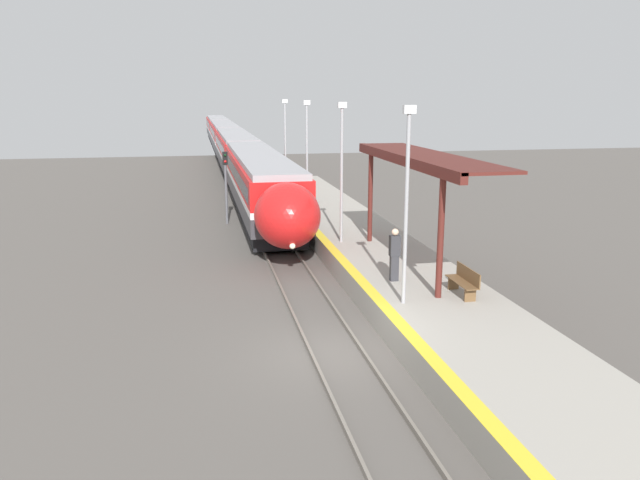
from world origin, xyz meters
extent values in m
plane|color=#56514C|center=(0.00, 0.00, 0.00)|extent=(120.00, 120.00, 0.00)
cube|color=slate|center=(-0.72, 0.00, 0.07)|extent=(0.08, 90.00, 0.15)
cube|color=slate|center=(0.72, 0.00, 0.07)|extent=(0.08, 90.00, 0.15)
cube|color=black|center=(0.00, 20.22, 0.60)|extent=(2.50, 18.35, 0.76)
cube|color=#38383D|center=(0.00, 20.22, 1.41)|extent=(2.84, 19.95, 0.86)
cube|color=white|center=(0.00, 20.22, 1.99)|extent=(2.86, 19.95, 0.30)
cube|color=red|center=(0.00, 20.22, 2.79)|extent=(2.84, 19.95, 1.30)
cube|color=black|center=(0.00, 20.22, 2.72)|extent=(2.87, 18.35, 0.72)
cube|color=#9E9EA3|center=(0.00, 20.22, 3.59)|extent=(2.56, 19.95, 0.30)
cylinder|color=black|center=(-0.72, 12.94, 0.43)|extent=(0.12, 0.85, 0.85)
cylinder|color=black|center=(0.72, 12.94, 0.43)|extent=(0.12, 0.85, 0.85)
cylinder|color=black|center=(-0.72, 15.14, 0.43)|extent=(0.12, 0.85, 0.85)
cylinder|color=black|center=(0.72, 15.14, 0.43)|extent=(0.12, 0.85, 0.85)
cylinder|color=black|center=(-0.72, 25.31, 0.43)|extent=(0.12, 0.85, 0.85)
cylinder|color=black|center=(0.72, 25.31, 0.43)|extent=(0.12, 0.85, 0.85)
cylinder|color=black|center=(-0.72, 27.51, 0.43)|extent=(0.12, 0.85, 0.85)
cylinder|color=black|center=(0.72, 27.51, 0.43)|extent=(0.12, 0.85, 0.85)
ellipsoid|color=red|center=(0.00, 9.09, 2.21)|extent=(2.73, 3.49, 2.71)
ellipsoid|color=black|center=(0.00, 8.65, 2.65)|extent=(1.99, 2.04, 1.38)
sphere|color=#F9F4CC|center=(0.00, 7.78, 1.23)|extent=(0.24, 0.24, 0.24)
cube|color=black|center=(0.00, 40.97, 0.60)|extent=(2.50, 18.35, 0.76)
cube|color=#38383D|center=(0.00, 40.97, 1.41)|extent=(2.84, 19.95, 0.86)
cube|color=white|center=(0.00, 40.97, 1.99)|extent=(2.86, 19.95, 0.30)
cube|color=red|center=(0.00, 40.97, 2.79)|extent=(2.84, 19.95, 1.30)
cube|color=black|center=(0.00, 40.97, 2.72)|extent=(2.87, 18.35, 0.72)
cube|color=#9E9EA3|center=(0.00, 40.97, 3.59)|extent=(2.56, 19.95, 0.30)
cylinder|color=black|center=(-0.72, 33.69, 0.43)|extent=(0.12, 0.85, 0.85)
cylinder|color=black|center=(0.72, 33.69, 0.43)|extent=(0.12, 0.85, 0.85)
cylinder|color=black|center=(-0.72, 35.89, 0.43)|extent=(0.12, 0.85, 0.85)
cylinder|color=black|center=(0.72, 35.89, 0.43)|extent=(0.12, 0.85, 0.85)
cylinder|color=black|center=(-0.72, 46.06, 0.43)|extent=(0.12, 0.85, 0.85)
cylinder|color=black|center=(0.72, 46.06, 0.43)|extent=(0.12, 0.85, 0.85)
cylinder|color=black|center=(-0.72, 48.26, 0.43)|extent=(0.12, 0.85, 0.85)
cylinder|color=black|center=(0.72, 48.26, 0.43)|extent=(0.12, 0.85, 0.85)
cube|color=black|center=(0.00, 61.72, 0.60)|extent=(2.50, 18.35, 0.76)
cube|color=#38383D|center=(0.00, 61.72, 1.41)|extent=(2.84, 19.95, 0.86)
cube|color=white|center=(0.00, 61.72, 1.99)|extent=(2.86, 19.95, 0.30)
cube|color=red|center=(0.00, 61.72, 2.79)|extent=(2.84, 19.95, 1.30)
cube|color=black|center=(0.00, 61.72, 2.72)|extent=(2.87, 18.35, 0.72)
cube|color=#9E9EA3|center=(0.00, 61.72, 3.59)|extent=(2.56, 19.95, 0.30)
cylinder|color=black|center=(-0.72, 54.44, 0.43)|extent=(0.12, 0.85, 0.85)
cylinder|color=black|center=(0.72, 54.44, 0.43)|extent=(0.12, 0.85, 0.85)
cylinder|color=black|center=(-0.72, 56.64, 0.43)|extent=(0.12, 0.85, 0.85)
cylinder|color=black|center=(0.72, 56.64, 0.43)|extent=(0.12, 0.85, 0.85)
cylinder|color=black|center=(-0.72, 66.80, 0.43)|extent=(0.12, 0.85, 0.85)
cylinder|color=black|center=(0.72, 66.80, 0.43)|extent=(0.12, 0.85, 0.85)
cylinder|color=black|center=(-0.72, 69.00, 0.43)|extent=(0.12, 0.85, 0.85)
cylinder|color=black|center=(0.72, 69.00, 0.43)|extent=(0.12, 0.85, 0.85)
cube|color=black|center=(0.00, 82.47, 0.60)|extent=(2.50, 18.35, 0.76)
cube|color=#38383D|center=(0.00, 82.47, 1.41)|extent=(2.84, 19.95, 0.86)
cube|color=white|center=(0.00, 82.47, 1.99)|extent=(2.86, 19.95, 0.30)
cube|color=red|center=(0.00, 82.47, 2.79)|extent=(2.84, 19.95, 1.30)
cube|color=black|center=(0.00, 82.47, 2.72)|extent=(2.87, 18.35, 0.72)
cube|color=#9E9EA3|center=(0.00, 82.47, 3.59)|extent=(2.56, 19.95, 0.30)
cylinder|color=black|center=(-0.72, 75.18, 0.43)|extent=(0.12, 0.85, 0.85)
cylinder|color=black|center=(0.72, 75.18, 0.43)|extent=(0.12, 0.85, 0.85)
cylinder|color=black|center=(-0.72, 77.38, 0.43)|extent=(0.12, 0.85, 0.85)
cylinder|color=black|center=(0.72, 77.38, 0.43)|extent=(0.12, 0.85, 0.85)
cylinder|color=black|center=(-0.72, 87.55, 0.43)|extent=(0.12, 0.85, 0.85)
cylinder|color=black|center=(0.72, 87.55, 0.43)|extent=(0.12, 0.85, 0.85)
cylinder|color=black|center=(-0.72, 89.75, 0.43)|extent=(0.12, 0.85, 0.85)
cylinder|color=black|center=(0.72, 89.75, 0.43)|extent=(0.12, 0.85, 0.85)
cube|color=#9E998E|center=(3.66, 0.00, 0.43)|extent=(4.17, 64.00, 0.85)
cube|color=yellow|center=(1.78, 0.00, 0.86)|extent=(0.40, 64.00, 0.01)
cube|color=brown|center=(4.47, 1.09, 1.06)|extent=(0.36, 0.06, 0.42)
cube|color=brown|center=(4.47, 2.37, 1.06)|extent=(0.36, 0.06, 0.42)
cube|color=brown|center=(4.47, 1.73, 1.29)|extent=(0.44, 1.71, 0.03)
cube|color=brown|center=(4.67, 1.73, 1.52)|extent=(0.04, 1.71, 0.44)
cube|color=#333338|center=(2.86, 3.68, 1.30)|extent=(0.28, 0.20, 0.88)
cube|color=#333338|center=(2.86, 3.68, 2.09)|extent=(0.36, 0.22, 0.70)
sphere|color=beige|center=(2.86, 3.68, 2.55)|extent=(0.24, 0.24, 0.24)
cylinder|color=#59595E|center=(-2.00, 18.73, 1.66)|extent=(0.14, 0.14, 3.31)
cube|color=black|center=(-2.00, 18.73, 3.66)|extent=(0.28, 0.20, 0.70)
sphere|color=black|center=(-2.00, 18.62, 3.83)|extent=(0.14, 0.14, 0.14)
sphere|color=red|center=(-2.00, 18.62, 3.49)|extent=(0.14, 0.14, 0.14)
cylinder|color=#9E9EA3|center=(2.42, 1.38, 3.69)|extent=(0.12, 0.12, 5.67)
cube|color=silver|center=(2.42, 1.38, 6.64)|extent=(0.36, 0.20, 0.24)
cylinder|color=#9E9EA3|center=(2.42, 9.67, 3.69)|extent=(0.12, 0.12, 5.67)
cube|color=silver|center=(2.42, 9.67, 6.64)|extent=(0.36, 0.20, 0.24)
cylinder|color=#9E9EA3|center=(2.42, 17.96, 3.69)|extent=(0.12, 0.12, 5.67)
cube|color=silver|center=(2.42, 17.96, 6.64)|extent=(0.36, 0.20, 0.24)
cylinder|color=#9E9EA3|center=(2.42, 26.25, 3.69)|extent=(0.12, 0.12, 5.67)
cube|color=silver|center=(2.42, 26.25, 6.64)|extent=(0.36, 0.20, 0.24)
cylinder|color=#511E19|center=(3.67, 1.70, 2.77)|extent=(0.20, 0.20, 3.82)
cylinder|color=#511E19|center=(3.67, 9.58, 2.77)|extent=(0.20, 0.20, 3.82)
cube|color=#511E19|center=(3.67, 5.64, 4.78)|extent=(0.24, 10.88, 0.36)
cube|color=#511E19|center=(4.57, 5.64, 4.90)|extent=(2.00, 10.88, 0.10)
camera|label=1|loc=(-3.63, -15.85, 7.04)|focal=35.00mm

